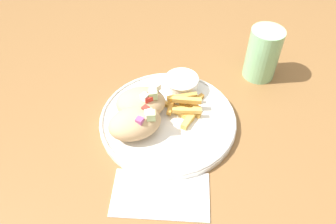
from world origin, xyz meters
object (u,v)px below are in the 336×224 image
plate (168,120)px  water_glass (262,56)px  pita_sandwich_near (135,123)px  sauce_ramekin (182,84)px  fries_pile (185,108)px  pita_sandwich_far (141,103)px

plate → water_glass: 0.27m
pita_sandwich_near → sauce_ramekin: (0.09, 0.12, -0.01)m
plate → fries_pile: (0.04, 0.02, 0.02)m
water_glass → fries_pile: bearing=-142.7°
plate → fries_pile: 0.04m
pita_sandwich_near → pita_sandwich_far: (0.01, 0.06, -0.00)m
pita_sandwich_near → plate: bearing=8.4°
pita_sandwich_near → sauce_ramekin: size_ratio=1.67×
water_glass → sauce_ramekin: bearing=-158.4°
pita_sandwich_near → water_glass: 0.34m
pita_sandwich_far → sauce_ramekin: (0.09, 0.07, -0.01)m
pita_sandwich_near → sauce_ramekin: bearing=30.3°
pita_sandwich_near → fries_pile: bearing=8.3°
pita_sandwich_near → sauce_ramekin: 0.16m
plate → pita_sandwich_far: 0.07m
pita_sandwich_far → fries_pile: 0.09m
pita_sandwich_far → fries_pile: pita_sandwich_far is taller
plate → pita_sandwich_near: size_ratio=2.26×
plate → pita_sandwich_near: 0.08m
fries_pile → sauce_ramekin: 0.07m
pita_sandwich_near → water_glass: bearing=12.8°
plate → fries_pile: fries_pile is taller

